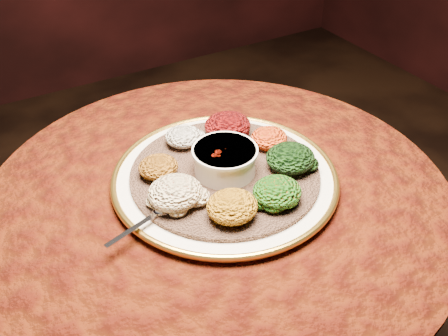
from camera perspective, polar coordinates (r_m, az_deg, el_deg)
table at (r=1.15m, az=-0.60°, el=-9.14°), size 0.96×0.96×0.73m
platter at (r=1.04m, az=0.10°, el=-1.06°), size 0.49×0.49×0.02m
injera at (r=1.03m, az=0.10°, el=-0.59°), size 0.46×0.46×0.01m
stew_bowl at (r=1.01m, az=0.10°, el=1.08°), size 0.13×0.13×0.06m
spoon at (r=0.93m, az=-7.33°, el=-4.92°), size 0.15×0.06×0.01m
portion_ayib at (r=1.10m, az=-4.67°, el=3.61°), size 0.08×0.08×0.04m
portion_kitfo at (r=1.12m, az=0.41°, el=4.87°), size 0.11×0.10×0.05m
portion_tikil at (r=1.10m, az=5.17°, el=3.45°), size 0.08×0.08×0.04m
portion_gomen at (r=1.03m, az=7.60°, el=1.15°), size 0.10×0.10×0.05m
portion_mixveg at (r=0.94m, az=6.09°, el=-2.72°), size 0.09×0.09×0.05m
portion_kik at (r=0.91m, az=0.94°, el=-4.41°), size 0.10×0.09×0.05m
portion_timatim at (r=0.94m, az=-5.59°, el=-2.80°), size 0.10×0.10×0.05m
portion_shiro at (r=1.01m, az=-7.52°, el=0.12°), size 0.08×0.08×0.04m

